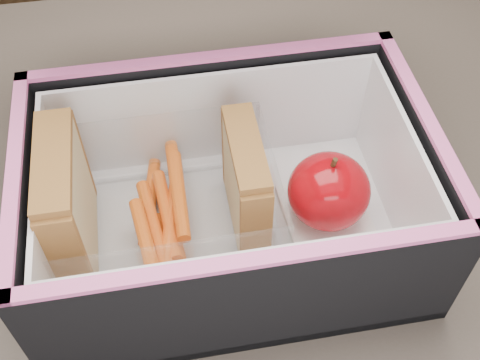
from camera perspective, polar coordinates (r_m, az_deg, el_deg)
name	(u,v)px	position (r m, az deg, el deg)	size (l,w,h in m)	color
kitchen_table	(197,311)	(0.59, -4.11, -12.29)	(1.20, 0.80, 0.75)	brown
lunch_bag	(228,185)	(0.47, -1.12, -0.46)	(0.31, 0.34, 0.26)	black
plastic_tub	(161,206)	(0.48, -7.54, -2.45)	(0.18, 0.13, 0.07)	white
sandwich_left	(68,204)	(0.47, -16.02, -2.17)	(0.03, 0.10, 0.11)	tan
sandwich_right	(246,184)	(0.47, 0.54, -0.41)	(0.02, 0.08, 0.09)	tan
carrot_sticks	(164,225)	(0.49, -7.23, -4.23)	(0.05, 0.15, 0.03)	#D74F12
paper_napkin	(325,214)	(0.52, 8.10, -3.20)	(0.07, 0.07, 0.01)	white
red_apple	(329,191)	(0.49, 8.41, -1.06)	(0.08, 0.08, 0.07)	maroon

